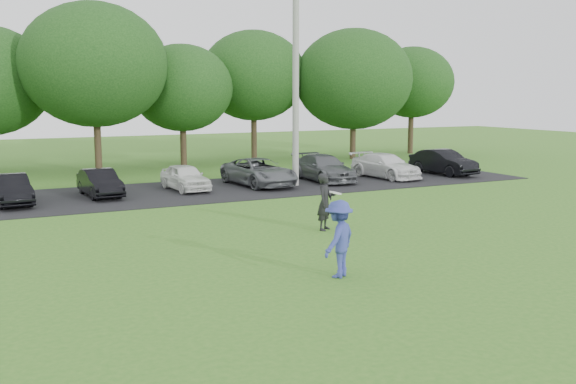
% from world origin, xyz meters
% --- Properties ---
extents(ground, '(100.00, 100.00, 0.00)m').
position_xyz_m(ground, '(0.00, 0.00, 0.00)').
color(ground, '#356F1F').
rests_on(ground, ground).
extents(parking_lot, '(32.00, 6.50, 0.03)m').
position_xyz_m(parking_lot, '(0.00, 13.00, 0.01)').
color(parking_lot, black).
rests_on(parking_lot, ground).
extents(utility_pole, '(0.28, 0.28, 9.17)m').
position_xyz_m(utility_pole, '(4.85, 12.53, 4.59)').
color(utility_pole, '#969691').
rests_on(utility_pole, ground).
extents(frisbee_player, '(1.28, 1.16, 1.95)m').
position_xyz_m(frisbee_player, '(-0.76, -0.55, 0.86)').
color(frisbee_player, '#354097').
rests_on(frisbee_player, ground).
extents(camera_bystander, '(0.74, 0.71, 1.70)m').
position_xyz_m(camera_bystander, '(1.42, 3.90, 0.85)').
color(camera_bystander, black).
rests_on(camera_bystander, ground).
extents(parked_cars, '(28.23, 4.77, 1.25)m').
position_xyz_m(parked_cars, '(0.19, 13.11, 0.62)').
color(parked_cars, '#B9BBC1').
rests_on(parked_cars, parking_lot).
extents(tree_row, '(42.39, 9.85, 8.64)m').
position_xyz_m(tree_row, '(1.51, 22.76, 4.91)').
color(tree_row, '#38281C').
rests_on(tree_row, ground).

